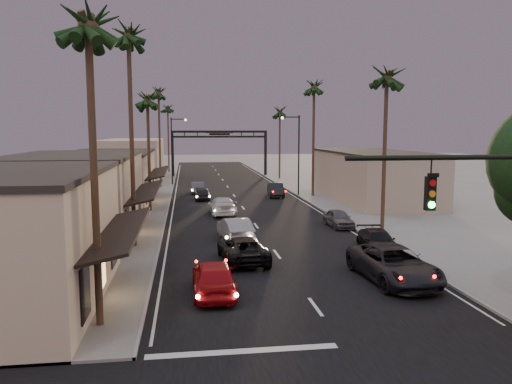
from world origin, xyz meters
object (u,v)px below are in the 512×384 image
object	(u,v)px
arch	(220,142)
palm_rc	(280,109)
curbside_near	(394,264)
palm_la	(88,13)
palm_far	(168,106)
curbside_black	(378,241)
oncoming_silver	(235,229)
palm_lc	(147,95)
palm_lb	(128,29)
streetlight_right	(296,148)
palm_ra	(387,71)
palm_rb	(314,83)
oncoming_red	(214,277)
oncoming_pickup	(243,249)
streetlight_left	(174,145)
palm_ld	(158,89)

from	to	relation	value
arch	palm_rc	xyz separation A→B (m)	(8.60, -6.00, 4.94)
curbside_near	palm_la	bearing A→B (deg)	-167.26
palm_rc	palm_far	size ratio (longest dim) A/B	0.92
curbside_near	curbside_black	size ratio (longest dim) A/B	1.35
palm_la	oncoming_silver	bearing A→B (deg)	65.47
palm_la	palm_lc	distance (m)	27.02
palm_lb	streetlight_right	bearing A→B (deg)	55.99
palm_ra	palm_rc	bearing A→B (deg)	90.00
arch	palm_lb	size ratio (longest dim) A/B	1.00
palm_rc	palm_far	distance (m)	21.97
palm_lb	palm_rb	bearing A→B (deg)	51.98
palm_lb	oncoming_red	world-z (taller)	palm_lb
oncoming_silver	curbside_near	bearing A→B (deg)	116.01
oncoming_red	palm_ra	bearing A→B (deg)	-137.57
palm_far	curbside_black	xyz separation A→B (m)	(14.50, -59.22, -10.78)
arch	palm_rc	world-z (taller)	palm_rc
palm_lc	palm_rb	xyz separation A→B (m)	(17.20, 8.00, 1.95)
palm_lb	oncoming_red	bearing A→B (deg)	-65.44
streetlight_right	oncoming_pickup	bearing A→B (deg)	-108.51
palm_rc	curbside_black	world-z (taller)	palm_rc
streetlight_left	palm_la	size ratio (longest dim) A/B	0.68
palm_ra	palm_far	size ratio (longest dim) A/B	1.00
palm_lc	palm_ra	size ratio (longest dim) A/B	0.92
oncoming_silver	streetlight_right	bearing A→B (deg)	-120.10
oncoming_red	oncoming_pickup	world-z (taller)	oncoming_red
streetlight_left	palm_rc	size ratio (longest dim) A/B	0.74
streetlight_right	curbside_near	bearing A→B (deg)	-93.95
curbside_near	curbside_black	distance (m)	6.00
streetlight_right	palm_rc	world-z (taller)	palm_rc
oncoming_red	streetlight_left	bearing A→B (deg)	-86.83
palm_rc	oncoming_red	size ratio (longest dim) A/B	2.59
palm_lc	streetlight_right	bearing A→B (deg)	30.11
palm_rb	curbside_black	bearing A→B (deg)	-95.44
palm_ra	palm_rb	world-z (taller)	palm_rb
oncoming_silver	curbside_near	xyz separation A→B (m)	(6.81, -10.26, 0.08)
palm_rc	streetlight_left	bearing A→B (deg)	-158.86
palm_ld	oncoming_pickup	bearing A→B (deg)	-80.27
oncoming_red	palm_rb	bearing A→B (deg)	-112.16
palm_far	curbside_near	size ratio (longest dim) A/B	2.14
palm_lc	palm_rc	xyz separation A→B (m)	(17.20, 28.00, 0.00)
curbside_black	streetlight_left	bearing A→B (deg)	114.23
palm_lc	palm_rc	size ratio (longest dim) A/B	1.00
arch	palm_la	world-z (taller)	palm_la
streetlight_right	oncoming_silver	bearing A→B (deg)	-112.52
arch	palm_far	bearing A→B (deg)	136.05
arch	oncoming_pickup	bearing A→B (deg)	-92.42
palm_la	palm_lb	distance (m)	13.14
streetlight_right	oncoming_red	xyz separation A→B (m)	(-11.06, -32.77, -4.53)
palm_lb	palm_rc	world-z (taller)	palm_lb
streetlight_right	curbside_near	size ratio (longest dim) A/B	1.46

